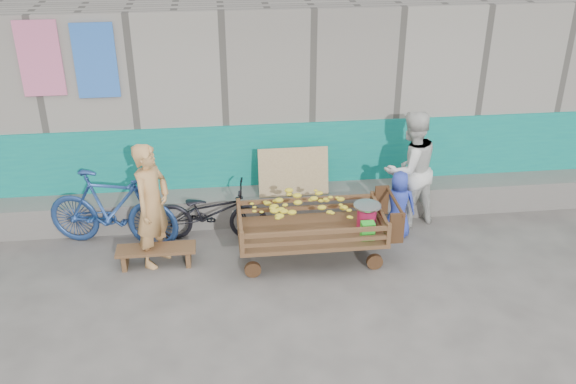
{
  "coord_description": "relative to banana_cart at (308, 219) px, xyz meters",
  "views": [
    {
      "loc": [
        -0.74,
        -6.01,
        4.65
      ],
      "look_at": [
        0.1,
        1.2,
        1.0
      ],
      "focal_mm": 40.0,
      "sensor_mm": 36.0,
      "label": 1
    }
  ],
  "objects": [
    {
      "name": "bench",
      "position": [
        -1.99,
        0.08,
        -0.41
      ],
      "size": [
        1.03,
        0.31,
        0.26
      ],
      "color": "#4F381D",
      "rests_on": "ground"
    },
    {
      "name": "child",
      "position": [
        1.34,
        0.46,
        -0.11
      ],
      "size": [
        0.53,
        0.41,
        0.98
      ],
      "primitive_type": "imported",
      "rotation": [
        0.0,
        0.0,
        2.92
      ],
      "color": "#2E41B8",
      "rests_on": "ground"
    },
    {
      "name": "bicycle_blue",
      "position": [
        -2.58,
        0.67,
        -0.05
      ],
      "size": [
        1.92,
        1.0,
        1.11
      ],
      "primitive_type": "imported",
      "rotation": [
        0.0,
        0.0,
        1.29
      ],
      "color": "navy",
      "rests_on": "ground"
    },
    {
      "name": "banana_cart",
      "position": [
        0.0,
        0.0,
        0.0
      ],
      "size": [
        2.08,
        0.95,
        0.89
      ],
      "color": "#4F381D",
      "rests_on": "ground"
    },
    {
      "name": "bicycle_dark",
      "position": [
        -1.27,
        0.67,
        -0.18
      ],
      "size": [
        1.65,
        0.74,
        0.84
      ],
      "primitive_type": "imported",
      "rotation": [
        0.0,
        0.0,
        1.45
      ],
      "color": "black",
      "rests_on": "ground"
    },
    {
      "name": "ground",
      "position": [
        -0.37,
        -1.18,
        -0.6
      ],
      "size": [
        80.0,
        80.0,
        0.0
      ],
      "primitive_type": "plane",
      "color": "#4C4946",
      "rests_on": "ground"
    },
    {
      "name": "building_wall",
      "position": [
        -0.37,
        2.87,
        0.86
      ],
      "size": [
        12.0,
        3.5,
        3.0
      ],
      "color": "gray",
      "rests_on": "ground"
    },
    {
      "name": "woman",
      "position": [
        1.57,
        0.8,
        0.26
      ],
      "size": [
        1.02,
        0.91,
        1.73
      ],
      "primitive_type": "imported",
      "rotation": [
        0.0,
        0.0,
        3.5
      ],
      "color": "silver",
      "rests_on": "ground"
    },
    {
      "name": "vendor_man",
      "position": [
        -1.99,
        0.16,
        0.24
      ],
      "size": [
        0.65,
        0.73,
        1.67
      ],
      "primitive_type": "imported",
      "rotation": [
        0.0,
        0.0,
        1.06
      ],
      "color": "tan",
      "rests_on": "ground"
    }
  ]
}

